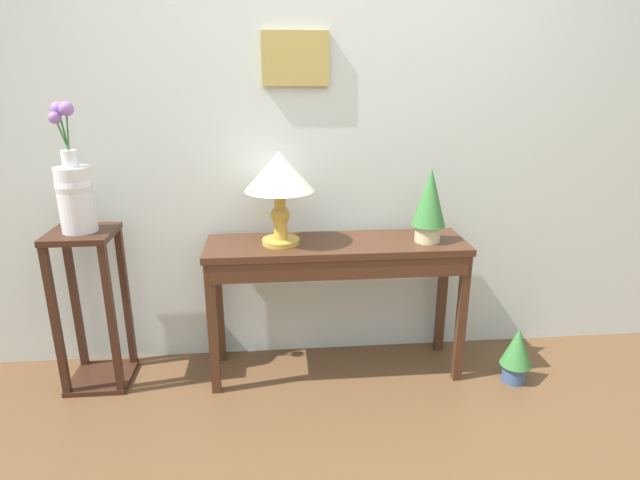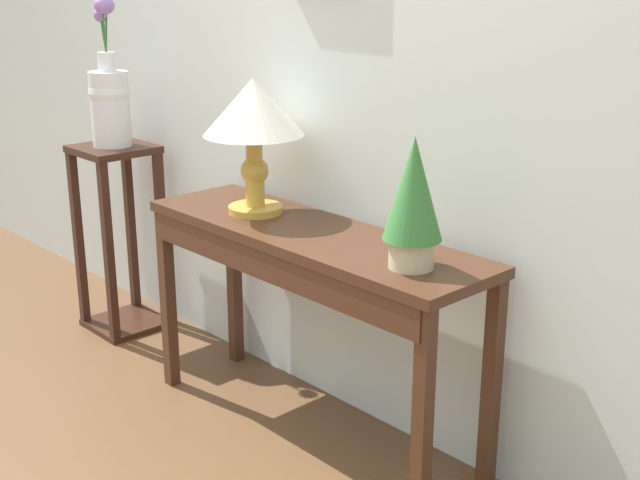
% 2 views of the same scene
% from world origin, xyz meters
% --- Properties ---
extents(back_wall_with_art, '(9.00, 0.13, 2.80)m').
position_xyz_m(back_wall_with_art, '(-0.00, 1.60, 1.40)').
color(back_wall_with_art, silver).
rests_on(back_wall_with_art, ground).
extents(console_table, '(1.33, 0.38, 0.74)m').
position_xyz_m(console_table, '(0.02, 1.29, 0.64)').
color(console_table, '#472819').
rests_on(console_table, ground).
extents(table_lamp, '(0.34, 0.34, 0.47)m').
position_xyz_m(table_lamp, '(-0.27, 1.32, 1.08)').
color(table_lamp, gold).
rests_on(table_lamp, console_table).
extents(potted_plant_on_console, '(0.17, 0.17, 0.38)m').
position_xyz_m(potted_plant_on_console, '(0.48, 1.29, 0.95)').
color(potted_plant_on_console, beige).
rests_on(potted_plant_on_console, console_table).
extents(pedestal_stand_left, '(0.31, 0.31, 0.84)m').
position_xyz_m(pedestal_stand_left, '(-1.23, 1.32, 0.42)').
color(pedestal_stand_left, '#381E14').
rests_on(pedestal_stand_left, ground).
extents(flower_vase_tall, '(0.17, 0.17, 0.61)m').
position_xyz_m(flower_vase_tall, '(-1.24, 1.32, 1.04)').
color(flower_vase_tall, silver).
rests_on(flower_vase_tall, pedestal_stand_left).
extents(potted_plant_floor, '(0.16, 0.16, 0.31)m').
position_xyz_m(potted_plant_floor, '(0.95, 1.11, 0.17)').
color(potted_plant_floor, '#3D5684').
rests_on(potted_plant_floor, ground).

